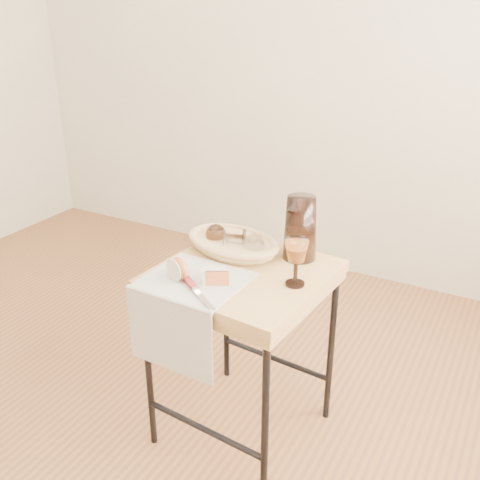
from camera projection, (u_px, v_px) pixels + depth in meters
The scene contains 12 objects.
floor at pixel (82, 434), 2.11m from camera, with size 3.60×3.60×0.00m, color brown.
wall_back at pixel (288, 31), 3.00m from camera, with size 3.60×0.00×2.70m, color beige.
side_table at pixel (243, 355), 2.00m from camera, with size 0.54×0.54×0.69m, color #8F633F, non-canonical shape.
tea_towel at pixel (195, 280), 1.79m from camera, with size 0.32×0.29×0.01m, color beige.
bread_basket at pixel (233, 245), 1.99m from camera, with size 0.33×0.23×0.05m, color tan, non-canonical shape.
goblet_lying_a at pixel (228, 235), 2.01m from camera, with size 0.12×0.08×0.08m, color #4C311C, non-canonical shape.
goblet_lying_b at pixel (242, 243), 1.95m from camera, with size 0.12×0.08×0.08m, color white, non-canonical shape.
pitcher at pixel (300, 228), 1.91m from camera, with size 0.16×0.24×0.27m, color black, non-canonical shape.
wine_goblet at pixel (296, 262), 1.74m from camera, with size 0.08×0.08×0.16m, color white, non-canonical shape.
apple_half at pixel (179, 268), 1.78m from camera, with size 0.08×0.04×0.07m, color red.
apple_wedge at pixel (214, 276), 1.76m from camera, with size 0.07×0.04×0.05m, color beige.
table_knife at pixel (197, 292), 1.70m from camera, with size 0.20×0.02×0.02m, color silver, non-canonical shape.
Camera 1 is at (1.31, -1.14, 1.54)m, focal length 41.44 mm.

